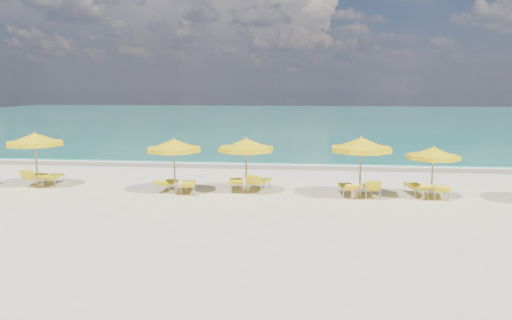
# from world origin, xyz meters

# --- Properties ---
(ground_plane) EXTENTS (120.00, 120.00, 0.00)m
(ground_plane) POSITION_xyz_m (0.00, 0.00, 0.00)
(ground_plane) COLOR beige
(ocean) EXTENTS (120.00, 80.00, 0.30)m
(ocean) POSITION_xyz_m (0.00, 48.00, 0.00)
(ocean) COLOR #126757
(ocean) RESTS_ON ground
(wet_sand_band) EXTENTS (120.00, 2.60, 0.01)m
(wet_sand_band) POSITION_xyz_m (0.00, 7.40, 0.00)
(wet_sand_band) COLOR tan
(wet_sand_band) RESTS_ON ground
(foam_line) EXTENTS (120.00, 1.20, 0.03)m
(foam_line) POSITION_xyz_m (0.00, 8.20, 0.00)
(foam_line) COLOR white
(foam_line) RESTS_ON ground
(whitecap_near) EXTENTS (14.00, 0.36, 0.05)m
(whitecap_near) POSITION_xyz_m (-6.00, 17.00, 0.00)
(whitecap_near) COLOR white
(whitecap_near) RESTS_ON ground
(whitecap_far) EXTENTS (18.00, 0.30, 0.05)m
(whitecap_far) POSITION_xyz_m (8.00, 24.00, 0.00)
(whitecap_far) COLOR white
(whitecap_far) RESTS_ON ground
(umbrella_2) EXTENTS (2.76, 2.76, 2.44)m
(umbrella_2) POSITION_xyz_m (-9.48, 0.39, 2.08)
(umbrella_2) COLOR #9B824D
(umbrella_2) RESTS_ON ground
(umbrella_3) EXTENTS (2.50, 2.50, 2.31)m
(umbrella_3) POSITION_xyz_m (-3.18, -0.13, 1.97)
(umbrella_3) COLOR #9B824D
(umbrella_3) RESTS_ON ground
(umbrella_4) EXTENTS (3.05, 3.05, 2.33)m
(umbrella_4) POSITION_xyz_m (-0.26, 0.20, 1.99)
(umbrella_4) COLOR #9B824D
(umbrella_4) RESTS_ON ground
(umbrella_5) EXTENTS (3.21, 3.21, 2.47)m
(umbrella_5) POSITION_xyz_m (4.31, -0.19, 2.10)
(umbrella_5) COLOR #9B824D
(umbrella_5) RESTS_ON ground
(umbrella_6) EXTENTS (2.58, 2.58, 2.09)m
(umbrella_6) POSITION_xyz_m (7.11, 0.08, 1.78)
(umbrella_6) COLOR #9B824D
(umbrella_6) RESTS_ON ground
(lounger_2_left) EXTENTS (0.87, 1.81, 0.84)m
(lounger_2_left) POSITION_xyz_m (-9.87, 0.88, 0.22)
(lounger_2_left) COLOR #A5A8AD
(lounger_2_left) RESTS_ON ground
(lounger_2_right) EXTENTS (0.85, 1.87, 0.66)m
(lounger_2_right) POSITION_xyz_m (-9.10, 0.97, 0.21)
(lounger_2_right) COLOR #A5A8AD
(lounger_2_right) RESTS_ON ground
(lounger_3_left) EXTENTS (0.64, 1.68, 0.65)m
(lounger_3_left) POSITION_xyz_m (-3.63, 0.34, 0.20)
(lounger_3_left) COLOR #A5A8AD
(lounger_3_left) RESTS_ON ground
(lounger_3_right) EXTENTS (0.87, 1.82, 0.67)m
(lounger_3_right) POSITION_xyz_m (-2.66, 0.07, 0.21)
(lounger_3_right) COLOR #A5A8AD
(lounger_3_right) RESTS_ON ground
(lounger_4_left) EXTENTS (0.86, 1.86, 0.66)m
(lounger_4_left) POSITION_xyz_m (-0.78, 0.80, 0.21)
(lounger_4_left) COLOR #A5A8AD
(lounger_4_left) RESTS_ON ground
(lounger_4_right) EXTENTS (0.97, 1.91, 0.87)m
(lounger_4_right) POSITION_xyz_m (0.21, 0.76, 0.23)
(lounger_4_right) COLOR #A5A8AD
(lounger_4_right) RESTS_ON ground
(lounger_5_left) EXTENTS (0.78, 1.79, 0.69)m
(lounger_5_left) POSITION_xyz_m (3.86, 0.23, 0.21)
(lounger_5_left) COLOR #A5A8AD
(lounger_5_left) RESTS_ON ground
(lounger_5_right) EXTENTS (0.61, 1.69, 0.83)m
(lounger_5_right) POSITION_xyz_m (4.79, 0.22, 0.22)
(lounger_5_right) COLOR #A5A8AD
(lounger_5_right) RESTS_ON ground
(lounger_6_left) EXTENTS (0.87, 1.90, 0.67)m
(lounger_6_left) POSITION_xyz_m (6.62, 0.54, 0.21)
(lounger_6_left) COLOR #A5A8AD
(lounger_6_left) RESTS_ON ground
(lounger_6_right) EXTENTS (0.78, 1.73, 0.68)m
(lounger_6_right) POSITION_xyz_m (7.50, 0.26, 0.20)
(lounger_6_right) COLOR #A5A8AD
(lounger_6_right) RESTS_ON ground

